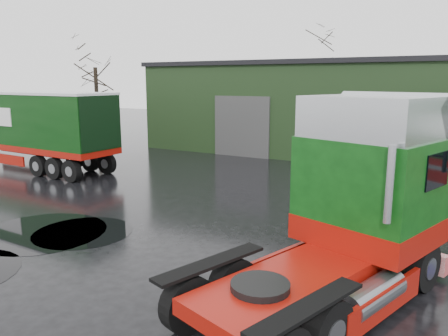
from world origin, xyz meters
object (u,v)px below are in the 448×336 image
Objects in this scene: trailer_left at (16,129)px; tree_left at (96,91)px; tree_back_a at (317,83)px; warehouse at (385,108)px; hero_tractor at (319,207)px.

tree_left is (-1.00, 7.52, 2.03)m from trailer_left.
tree_left is at bearing -121.43° from tree_back_a.
hero_tractor is (2.50, -23.00, -0.80)m from warehouse.
warehouse is 12.90m from tree_back_a.
tree_left is 21.10m from tree_back_a.
hero_tractor is at bearing -34.90° from tree_left.
hero_tractor is 0.80× the size of tree_back_a.
warehouse is 3.41× the size of tree_back_a.
hero_tractor is 26.28m from tree_left.
tree_left is (-21.50, 15.00, 1.90)m from hero_tractor.
trailer_left is at bearing -139.23° from warehouse.
trailer_left is (-20.50, 7.48, -0.13)m from hero_tractor.
hero_tractor is 0.53× the size of trailer_left.
trailer_left is 1.50× the size of tree_back_a.
tree_left reaches higher than trailer_left.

